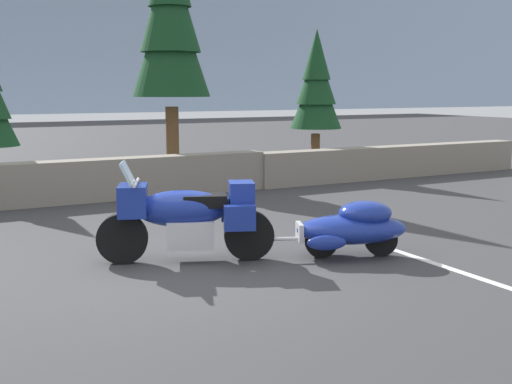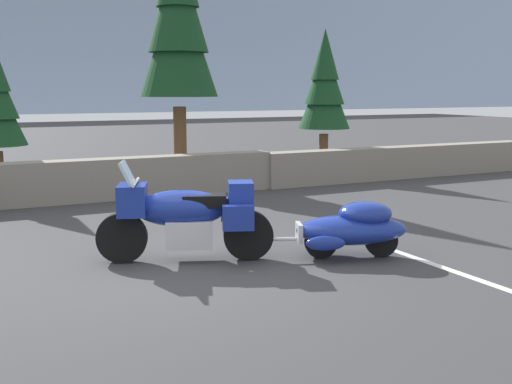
{
  "view_description": "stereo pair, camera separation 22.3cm",
  "coord_description": "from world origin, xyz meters",
  "px_view_note": "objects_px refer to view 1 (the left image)",
  "views": [
    {
      "loc": [
        -2.89,
        -7.3,
        2.23
      ],
      "look_at": [
        1.16,
        0.31,
        0.85
      ],
      "focal_mm": 44.8,
      "sensor_mm": 36.0,
      "label": 1
    },
    {
      "loc": [
        -2.7,
        -7.4,
        2.23
      ],
      "look_at": [
        1.16,
        0.31,
        0.85
      ],
      "focal_mm": 44.8,
      "sensor_mm": 36.0,
      "label": 2
    }
  ],
  "objects_px": {
    "car_shaped_trailer": "(352,227)",
    "pine_tree_secondary": "(316,85)",
    "pine_tree_tall": "(170,16)",
    "touring_motorcycle": "(186,215)"
  },
  "relations": [
    {
      "from": "pine_tree_tall",
      "to": "car_shaped_trailer",
      "type": "bearing_deg",
      "value": -93.12
    },
    {
      "from": "pine_tree_secondary",
      "to": "car_shaped_trailer",
      "type": "bearing_deg",
      "value": -119.89
    },
    {
      "from": "touring_motorcycle",
      "to": "pine_tree_tall",
      "type": "distance_m",
      "value": 8.22
    },
    {
      "from": "car_shaped_trailer",
      "to": "pine_tree_secondary",
      "type": "relative_size",
      "value": 0.58
    },
    {
      "from": "car_shaped_trailer",
      "to": "pine_tree_secondary",
      "type": "height_order",
      "value": "pine_tree_secondary"
    },
    {
      "from": "car_shaped_trailer",
      "to": "pine_tree_tall",
      "type": "relative_size",
      "value": 0.34
    },
    {
      "from": "touring_motorcycle",
      "to": "pine_tree_tall",
      "type": "bearing_deg",
      "value": 70.54
    },
    {
      "from": "touring_motorcycle",
      "to": "pine_tree_secondary",
      "type": "height_order",
      "value": "pine_tree_secondary"
    },
    {
      "from": "pine_tree_tall",
      "to": "touring_motorcycle",
      "type": "bearing_deg",
      "value": -109.46
    },
    {
      "from": "car_shaped_trailer",
      "to": "pine_tree_tall",
      "type": "xyz_separation_m",
      "value": [
        0.43,
        7.9,
        3.56
      ]
    }
  ]
}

